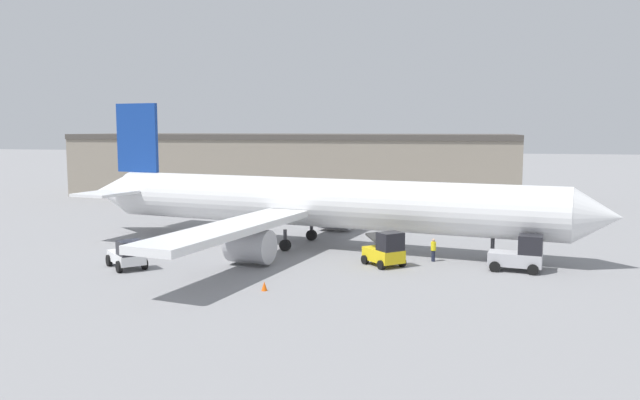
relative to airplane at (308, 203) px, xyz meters
The scene contains 8 objects.
ground_plane 3.66m from the airplane, 10.32° to the right, with size 400.00×400.00×0.00m, color gray.
terminal_building 38.53m from the airplane, 107.22° to the left, with size 60.50×17.23×8.69m.
airplane is the anchor object (origin of this frame).
ground_crew_worker 11.04m from the airplane, 19.73° to the right, with size 0.36×0.36×1.66m.
baggage_tug 16.94m from the airplane, 19.00° to the right, with size 3.64×2.43×2.48m.
belt_loader_truck 9.41m from the airplane, 40.39° to the right, with size 3.25×3.28×2.44m.
pushback_tug 14.78m from the airplane, 133.45° to the right, with size 3.67×3.62×2.01m.
safety_cone_near 14.45m from the airplane, 86.64° to the right, with size 0.36×0.36×0.55m.
Camera 1 is at (10.99, -47.90, 9.44)m, focal length 35.00 mm.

